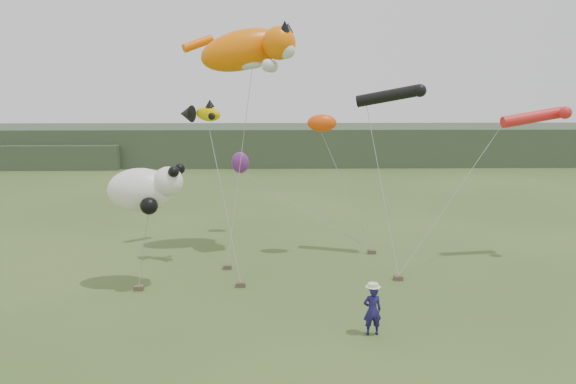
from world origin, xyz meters
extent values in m
plane|color=#385123|center=(0.00, 0.00, 0.00)|extent=(120.00, 120.00, 0.00)
cube|color=#2D3D28|center=(0.00, 45.00, 2.00)|extent=(90.00, 12.00, 4.00)
cube|color=#2D3D28|center=(-30.00, 42.00, 1.25)|extent=(25.00, 8.00, 2.50)
imported|color=#1C1652|center=(1.69, -0.71, 0.86)|extent=(0.66, 0.46, 1.72)
cube|color=brown|center=(-3.78, 6.40, 0.10)|extent=(0.38, 0.30, 0.19)
cube|color=brown|center=(-3.03, 4.04, 0.10)|extent=(0.38, 0.30, 0.19)
cube|color=brown|center=(3.76, 4.72, 0.10)|extent=(0.38, 0.30, 0.19)
cube|color=brown|center=(-7.20, 3.71, 0.10)|extent=(0.38, 0.30, 0.19)
cube|color=brown|center=(3.28, 8.68, 0.10)|extent=(0.38, 0.30, 0.19)
ellipsoid|color=#F96C02|center=(-3.12, 9.89, 10.04)|extent=(4.84, 2.75, 2.87)
sphere|color=#F96C02|center=(-1.36, 9.01, 10.30)|extent=(1.58, 1.58, 1.58)
cone|color=black|center=(-1.09, 8.57, 11.05)|extent=(0.49, 0.60, 0.60)
cone|color=black|center=(-0.92, 9.45, 11.05)|extent=(0.49, 0.57, 0.56)
sphere|color=silver|center=(-1.01, 8.75, 9.95)|extent=(0.79, 0.79, 0.79)
ellipsoid|color=silver|center=(-2.94, 9.63, 9.34)|extent=(1.55, 0.77, 0.48)
sphere|color=silver|center=(-1.89, 8.49, 9.25)|extent=(0.62, 0.62, 0.62)
sphere|color=silver|center=(-1.71, 9.72, 9.25)|extent=(0.62, 0.62, 0.62)
cylinder|color=#F96C02|center=(-5.41, 10.60, 10.39)|extent=(1.64, 1.20, 0.96)
ellipsoid|color=#D7B900|center=(-4.60, 7.39, 7.04)|extent=(1.39, 0.98, 0.77)
cone|color=black|center=(-5.65, 7.65, 7.04)|extent=(0.87, 0.96, 0.79)
cone|color=black|center=(-4.51, 7.39, 7.52)|extent=(0.44, 0.44, 0.35)
cone|color=black|center=(-4.34, 6.95, 6.95)|extent=(0.46, 0.49, 0.35)
cone|color=black|center=(-4.34, 7.83, 6.95)|extent=(0.46, 0.49, 0.35)
cylinder|color=black|center=(3.90, 8.84, 7.84)|extent=(3.16, 1.46, 1.14)
sphere|color=black|center=(5.29, 8.34, 8.08)|extent=(0.62, 0.62, 0.62)
cylinder|color=red|center=(10.59, 8.03, 6.84)|extent=(3.03, 0.90, 1.00)
sphere|color=red|center=(11.92, 7.56, 7.08)|extent=(0.59, 0.59, 0.59)
ellipsoid|color=white|center=(-7.09, 4.34, 4.09)|extent=(2.71, 1.81, 1.81)
sphere|color=white|center=(-5.89, 4.04, 4.49)|extent=(1.20, 1.20, 1.20)
sphere|color=black|center=(-5.59, 3.64, 4.94)|extent=(0.44, 0.44, 0.44)
sphere|color=black|center=(-5.49, 4.49, 4.94)|extent=(0.44, 0.44, 0.44)
sphere|color=black|center=(-6.59, 3.54, 3.59)|extent=(0.70, 0.70, 0.70)
sphere|color=black|center=(-7.89, 4.64, 3.69)|extent=(0.70, 0.70, 0.70)
ellipsoid|color=#F74909|center=(0.69, 8.65, 6.55)|extent=(1.42, 0.83, 0.83)
ellipsoid|color=#682377|center=(-3.55, 13.12, 4.06)|extent=(0.99, 0.66, 1.21)
camera|label=1|loc=(-1.54, -18.40, 8.19)|focal=35.00mm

